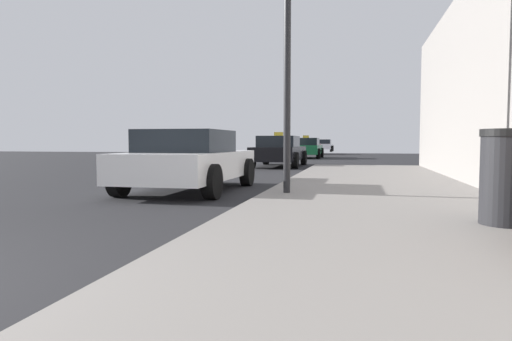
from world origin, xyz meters
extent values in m
cylinder|color=black|center=(5.17, 3.50, 0.62)|extent=(0.54, 0.54, 0.94)
cylinder|color=black|center=(5.17, 3.50, 1.13)|extent=(0.57, 0.57, 0.08)
cylinder|color=black|center=(2.42, 6.01, 2.33)|extent=(0.12, 0.12, 4.35)
cube|color=white|center=(0.18, 7.23, 0.54)|extent=(1.82, 4.09, 0.55)
cube|color=black|center=(0.18, 7.02, 1.04)|extent=(1.60, 1.84, 0.45)
cylinder|color=black|center=(-0.73, 8.54, 0.32)|extent=(0.22, 0.64, 0.64)
cylinder|color=black|center=(1.09, 8.54, 0.32)|extent=(0.22, 0.64, 0.64)
cylinder|color=black|center=(-0.73, 5.92, 0.32)|extent=(0.22, 0.64, 0.64)
cylinder|color=black|center=(1.09, 5.92, 0.32)|extent=(0.22, 0.64, 0.64)
cube|color=black|center=(0.42, 17.02, 0.54)|extent=(1.71, 4.43, 0.55)
cube|color=black|center=(0.42, 16.79, 1.04)|extent=(1.51, 2.00, 0.45)
cube|color=yellow|center=(0.42, 16.79, 1.35)|extent=(0.36, 0.14, 0.16)
cylinder|color=black|center=(-0.44, 18.44, 0.32)|extent=(0.22, 0.64, 0.64)
cylinder|color=black|center=(1.28, 18.44, 0.32)|extent=(0.22, 0.64, 0.64)
cylinder|color=black|center=(-0.44, 15.60, 0.32)|extent=(0.22, 0.64, 0.64)
cylinder|color=black|center=(1.28, 15.60, 0.32)|extent=(0.22, 0.64, 0.64)
cube|color=#196638|center=(0.44, 26.94, 0.54)|extent=(1.76, 4.17, 0.55)
cube|color=black|center=(0.44, 26.74, 1.04)|extent=(1.55, 1.88, 0.45)
cube|color=yellow|center=(0.44, 26.74, 1.35)|extent=(0.36, 0.14, 0.16)
cylinder|color=black|center=(-0.44, 28.28, 0.32)|extent=(0.22, 0.64, 0.64)
cylinder|color=black|center=(1.32, 28.28, 0.32)|extent=(0.22, 0.64, 0.64)
cylinder|color=black|center=(-0.44, 25.61, 0.32)|extent=(0.22, 0.64, 0.64)
cylinder|color=black|center=(1.32, 25.61, 0.32)|extent=(0.22, 0.64, 0.64)
cube|color=red|center=(-0.46, 36.24, 0.54)|extent=(1.80, 4.19, 0.55)
cube|color=black|center=(-0.46, 36.03, 1.04)|extent=(1.58, 1.89, 0.45)
cylinder|color=black|center=(-1.36, 37.59, 0.32)|extent=(0.22, 0.64, 0.64)
cylinder|color=black|center=(0.44, 37.59, 0.32)|extent=(0.22, 0.64, 0.64)
cylinder|color=black|center=(-1.36, 34.90, 0.32)|extent=(0.22, 0.64, 0.64)
cylinder|color=black|center=(0.44, 34.90, 0.32)|extent=(0.22, 0.64, 0.64)
cube|color=#B7B7BF|center=(0.07, 46.19, 0.54)|extent=(1.84, 4.05, 0.55)
cube|color=black|center=(0.07, 45.98, 1.04)|extent=(1.62, 1.82, 0.45)
cylinder|color=black|center=(-0.85, 47.48, 0.32)|extent=(0.22, 0.64, 0.64)
cylinder|color=black|center=(0.99, 47.48, 0.32)|extent=(0.22, 0.64, 0.64)
cylinder|color=black|center=(-0.85, 44.89, 0.32)|extent=(0.22, 0.64, 0.64)
cylinder|color=black|center=(0.99, 44.89, 0.32)|extent=(0.22, 0.64, 0.64)
camera|label=1|loc=(3.61, -1.76, 1.03)|focal=31.90mm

